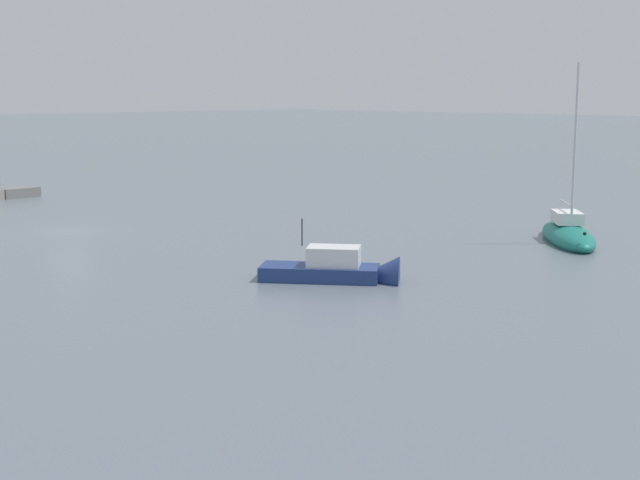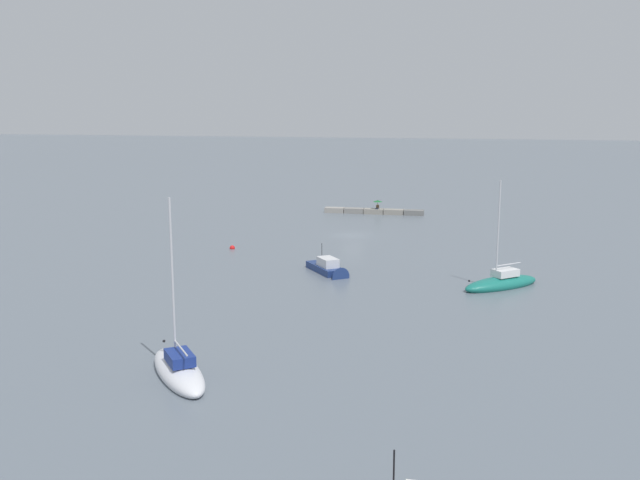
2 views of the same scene
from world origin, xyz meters
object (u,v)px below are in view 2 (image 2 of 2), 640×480
(sailboat_white_near, at_px, (179,370))
(motorboat_navy_mid, at_px, (329,270))
(umbrella_open_green, at_px, (378,201))
(sailboat_teal_mid, at_px, (501,283))
(mooring_buoy_near, at_px, (232,248))
(person_seated_brown_left, at_px, (377,207))

(sailboat_white_near, distance_m, motorboat_navy_mid, 26.42)
(motorboat_navy_mid, bearing_deg, umbrella_open_green, -126.10)
(sailboat_teal_mid, bearing_deg, sailboat_white_near, 101.54)
(umbrella_open_green, height_order, sailboat_teal_mid, sailboat_teal_mid)
(sailboat_teal_mid, xyz_separation_m, mooring_buoy_near, (27.65, -10.43, -0.27))
(umbrella_open_green, bearing_deg, motorboat_navy_mid, 91.31)
(person_seated_brown_left, distance_m, motorboat_navy_mid, 36.89)
(person_seated_brown_left, distance_m, mooring_buoy_near, 30.39)
(mooring_buoy_near, bearing_deg, sailboat_white_near, 104.84)
(person_seated_brown_left, xyz_separation_m, mooring_buoy_near, (11.63, 28.06, -0.87))
(mooring_buoy_near, bearing_deg, umbrella_open_green, -112.49)
(umbrella_open_green, bearing_deg, sailboat_teal_mid, 112.55)
(person_seated_brown_left, relative_size, sailboat_white_near, 0.07)
(sailboat_white_near, bearing_deg, motorboat_navy_mid, 45.32)
(person_seated_brown_left, distance_m, sailboat_teal_mid, 41.69)
(umbrella_open_green, distance_m, mooring_buoy_near, 30.48)
(sailboat_teal_mid, distance_m, mooring_buoy_near, 29.55)
(sailboat_teal_mid, relative_size, mooring_buoy_near, 16.72)
(umbrella_open_green, distance_m, sailboat_white_near, 63.22)
(mooring_buoy_near, bearing_deg, sailboat_teal_mid, 159.33)
(umbrella_open_green, bearing_deg, mooring_buoy_near, 67.51)
(motorboat_navy_mid, bearing_deg, mooring_buoy_near, -72.62)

